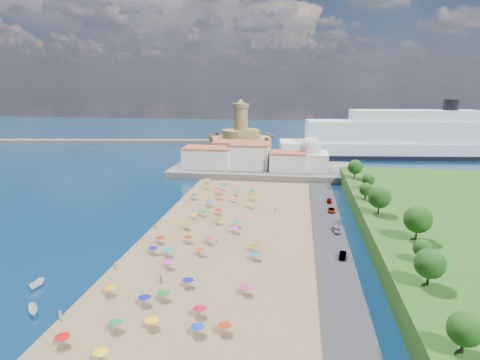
# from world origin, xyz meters

# --- Properties ---
(ground) EXTENTS (700.00, 700.00, 0.00)m
(ground) POSITION_xyz_m (0.00, 0.00, 0.00)
(ground) COLOR #071938
(ground) RESTS_ON ground
(terrace) EXTENTS (90.00, 36.00, 3.00)m
(terrace) POSITION_xyz_m (10.00, 73.00, 1.50)
(terrace) COLOR #59544C
(terrace) RESTS_ON ground
(jetty) EXTENTS (18.00, 70.00, 2.40)m
(jetty) POSITION_xyz_m (-12.00, 108.00, 1.20)
(jetty) COLOR #59544C
(jetty) RESTS_ON ground
(breakwater) EXTENTS (199.03, 34.77, 2.60)m
(breakwater) POSITION_xyz_m (-110.00, 153.00, 1.30)
(breakwater) COLOR #59544C
(breakwater) RESTS_ON ground
(waterfront_buildings) EXTENTS (57.00, 29.00, 11.00)m
(waterfront_buildings) POSITION_xyz_m (-3.05, 73.64, 7.88)
(waterfront_buildings) COLOR silver
(waterfront_buildings) RESTS_ON terrace
(domed_building) EXTENTS (16.00, 16.00, 15.00)m
(domed_building) POSITION_xyz_m (30.00, 71.00, 8.97)
(domed_building) COLOR silver
(domed_building) RESTS_ON terrace
(fortress) EXTENTS (40.00, 40.00, 32.40)m
(fortress) POSITION_xyz_m (-12.00, 138.00, 6.68)
(fortress) COLOR #A38651
(fortress) RESTS_ON ground
(cruise_ship) EXTENTS (152.74, 38.91, 33.04)m
(cruise_ship) POSITION_xyz_m (88.94, 127.01, 9.78)
(cruise_ship) COLOR black
(cruise_ship) RESTS_ON ground
(beach_parasols) EXTENTS (30.73, 118.33, 2.20)m
(beach_parasols) POSITION_xyz_m (-1.05, -11.29, 2.15)
(beach_parasols) COLOR gray
(beach_parasols) RESTS_ON beach
(beachgoers) EXTENTS (35.76, 94.54, 1.88)m
(beachgoers) POSITION_xyz_m (-6.60, -6.70, 1.10)
(beachgoers) COLOR tan
(beachgoers) RESTS_ON beach
(moored_boats) EXTENTS (8.48, 13.50, 1.61)m
(moored_boats) POSITION_xyz_m (-26.64, -48.55, 0.80)
(moored_boats) COLOR white
(moored_boats) RESTS_ON ground
(parked_cars) EXTENTS (2.55, 51.40, 1.44)m
(parked_cars) POSITION_xyz_m (36.00, 4.14, 1.39)
(parked_cars) COLOR gray
(parked_cars) RESTS_ON promenade
(hillside_trees) EXTENTS (12.32, 110.02, 8.30)m
(hillside_trees) POSITION_xyz_m (48.93, -8.70, 10.36)
(hillside_trees) COLOR #382314
(hillside_trees) RESTS_ON hillside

